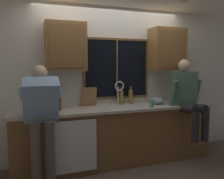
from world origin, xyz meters
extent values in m
cube|color=silver|center=(0.00, 0.06, 1.27)|extent=(5.60, 0.12, 2.55)
cylinder|color=#FFEAB2|center=(0.96, -0.60, 2.54)|extent=(0.14, 0.14, 0.01)
cube|color=black|center=(0.10, -0.01, 1.52)|extent=(1.10, 0.02, 0.95)
cube|color=brown|center=(0.10, -0.02, 2.02)|extent=(1.17, 0.02, 0.04)
cube|color=brown|center=(0.10, -0.02, 1.03)|extent=(1.17, 0.02, 0.04)
cube|color=brown|center=(-0.47, -0.02, 1.52)|extent=(0.04, 0.02, 0.95)
cube|color=brown|center=(0.67, -0.02, 1.52)|extent=(0.03, 0.02, 0.95)
cube|color=brown|center=(0.10, -0.02, 1.52)|extent=(0.02, 0.02, 0.95)
cube|color=brown|center=(0.00, -0.29, 0.44)|extent=(3.20, 0.58, 0.88)
cube|color=beige|center=(0.00, -0.31, 0.90)|extent=(3.26, 0.62, 0.04)
cube|color=white|center=(-0.73, -0.61, 0.46)|extent=(0.60, 0.02, 0.74)
cube|color=olive|center=(-0.78, -0.17, 1.86)|extent=(0.60, 0.33, 0.72)
cube|color=brown|center=(-0.78, -0.34, 1.86)|extent=(0.52, 0.01, 0.62)
sphere|color=#B2B2B7|center=(-0.60, -0.34, 1.63)|extent=(0.02, 0.02, 0.02)
cube|color=olive|center=(0.98, -0.17, 1.86)|extent=(0.60, 0.33, 0.72)
cube|color=brown|center=(0.98, -0.34, 1.86)|extent=(0.52, 0.01, 0.62)
sphere|color=#B2B2B7|center=(1.16, -0.34, 1.63)|extent=(0.02, 0.02, 0.02)
cube|color=#B7B7BC|center=(0.10, -0.30, 0.91)|extent=(0.80, 0.46, 0.02)
cube|color=#9C9CA0|center=(-0.10, -0.30, 0.81)|extent=(0.36, 0.42, 0.20)
cube|color=#9C9CA0|center=(0.30, -0.30, 0.81)|extent=(0.36, 0.42, 0.20)
cube|color=#B7B7BC|center=(0.10, -0.30, 0.81)|extent=(0.04, 0.42, 0.20)
cylinder|color=silver|center=(0.10, -0.08, 1.07)|extent=(0.03, 0.03, 0.30)
torus|color=silver|center=(0.10, -0.14, 1.24)|extent=(0.16, 0.02, 0.16)
cylinder|color=silver|center=(0.18, -0.08, 0.97)|extent=(0.03, 0.03, 0.09)
cylinder|color=#595147|center=(-1.26, -0.76, 0.44)|extent=(0.13, 0.13, 0.88)
cylinder|color=#595147|center=(-1.09, -0.76, 0.44)|extent=(0.13, 0.13, 0.88)
cube|color=#8CB2DB|center=(-1.18, -0.62, 1.14)|extent=(0.44, 0.47, 0.61)
sphere|color=beige|center=(-1.18, -0.43, 1.48)|extent=(0.21, 0.21, 0.21)
cylinder|color=#8CB2DB|center=(-1.40, -0.44, 1.19)|extent=(0.09, 0.52, 0.26)
cylinder|color=#8CB2DB|center=(-0.96, -0.44, 1.19)|extent=(0.09, 0.52, 0.26)
cylinder|color=#262628|center=(1.04, -0.69, 0.90)|extent=(0.14, 0.43, 0.16)
cylinder|color=#262628|center=(1.22, -0.69, 0.90)|extent=(0.14, 0.43, 0.16)
cylinder|color=#262628|center=(1.04, -0.91, 0.65)|extent=(0.11, 0.11, 0.46)
cylinder|color=#262628|center=(1.22, -0.91, 0.65)|extent=(0.11, 0.11, 0.46)
cube|color=#4C7259|center=(1.13, -0.47, 1.20)|extent=(0.44, 0.29, 0.56)
sphere|color=beige|center=(1.13, -0.47, 1.58)|extent=(0.20, 0.20, 0.20)
cylinder|color=#4C7259|center=(0.90, -0.52, 1.12)|extent=(0.08, 0.20, 0.47)
cylinder|color=#4C7259|center=(1.36, -0.52, 1.12)|extent=(0.08, 0.20, 0.47)
cube|color=brown|center=(-0.94, -0.26, 1.02)|extent=(0.12, 0.18, 0.25)
cylinder|color=black|center=(-0.98, -0.32, 1.18)|extent=(0.02, 0.05, 0.09)
cylinder|color=black|center=(-0.94, -0.32, 1.17)|extent=(0.02, 0.04, 0.08)
cylinder|color=black|center=(-0.91, -0.31, 1.16)|extent=(0.02, 0.04, 0.06)
cube|color=#997047|center=(-0.41, -0.08, 1.07)|extent=(0.25, 0.08, 0.31)
ellipsoid|color=#8C99A8|center=(0.75, -0.26, 0.98)|extent=(0.25, 0.25, 0.12)
cylinder|color=#59A566|center=(0.50, -0.52, 0.98)|extent=(0.06, 0.06, 0.12)
cylinder|color=silver|center=(0.50, -0.52, 1.06)|extent=(0.02, 0.02, 0.04)
cylinder|color=silver|center=(0.50, -0.54, 1.08)|extent=(0.01, 0.04, 0.01)
cylinder|color=olive|center=(0.15, -0.10, 1.04)|extent=(0.06, 0.06, 0.23)
cylinder|color=brown|center=(0.15, -0.10, 1.18)|extent=(0.03, 0.03, 0.06)
cylinder|color=black|center=(0.15, -0.10, 1.22)|extent=(0.03, 0.03, 0.01)
cylinder|color=olive|center=(0.32, -0.10, 1.04)|extent=(0.07, 0.07, 0.24)
cylinder|color=brown|center=(0.32, -0.10, 1.19)|extent=(0.03, 0.03, 0.06)
cylinder|color=black|center=(0.32, -0.10, 1.22)|extent=(0.04, 0.04, 0.01)
camera|label=1|loc=(-1.29, -3.74, 1.59)|focal=37.38mm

